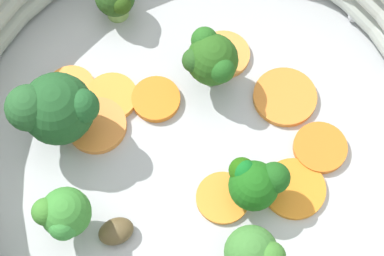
% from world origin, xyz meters
% --- Properties ---
extents(ground_plane, '(4.00, 4.00, 0.00)m').
position_xyz_m(ground_plane, '(0.00, 0.00, 0.00)').
color(ground_plane, '#B9BCBC').
extents(skillet, '(0.31, 0.31, 0.01)m').
position_xyz_m(skillet, '(0.00, 0.00, 0.01)').
color(skillet, '#B2B5B7').
rests_on(skillet, ground_plane).
extents(skillet_rim_wall, '(0.33, 0.33, 0.06)m').
position_xyz_m(skillet_rim_wall, '(0.00, 0.00, 0.04)').
color(skillet_rim_wall, '#B3BBB2').
rests_on(skillet_rim_wall, skillet).
extents(skillet_rivet_right, '(0.01, 0.01, 0.01)m').
position_xyz_m(skillet_rivet_right, '(0.15, -0.01, 0.02)').
color(skillet_rivet_right, '#B1B2B7').
rests_on(skillet_rivet_right, skillet).
extents(carrot_slice_0, '(0.05, 0.05, 0.00)m').
position_xyz_m(carrot_slice_0, '(0.06, -0.06, 0.01)').
color(carrot_slice_0, orange).
rests_on(carrot_slice_0, skillet).
extents(carrot_slice_1, '(0.06, 0.06, 0.00)m').
position_xyz_m(carrot_slice_1, '(0.02, -0.07, 0.01)').
color(carrot_slice_1, orange).
rests_on(carrot_slice_1, skillet).
extents(carrot_slice_2, '(0.05, 0.05, 0.00)m').
position_xyz_m(carrot_slice_2, '(-0.02, 0.06, 0.01)').
color(carrot_slice_2, orange).
rests_on(carrot_slice_2, skillet).
extents(carrot_slice_3, '(0.05, 0.05, 0.00)m').
position_xyz_m(carrot_slice_3, '(-0.01, -0.05, 0.01)').
color(carrot_slice_3, orange).
rests_on(carrot_slice_3, skillet).
extents(carrot_slice_4, '(0.05, 0.05, 0.01)m').
position_xyz_m(carrot_slice_4, '(-0.04, 0.05, 0.01)').
color(carrot_slice_4, orange).
rests_on(carrot_slice_4, skillet).
extents(carrot_slice_5, '(0.05, 0.05, 0.00)m').
position_xyz_m(carrot_slice_5, '(-0.04, 0.08, 0.01)').
color(carrot_slice_5, orange).
rests_on(carrot_slice_5, skillet).
extents(carrot_slice_6, '(0.06, 0.06, 0.00)m').
position_xyz_m(carrot_slice_6, '(0.07, -0.02, 0.01)').
color(carrot_slice_6, orange).
rests_on(carrot_slice_6, skillet).
extents(carrot_slice_7, '(0.05, 0.05, 0.01)m').
position_xyz_m(carrot_slice_7, '(-0.00, 0.04, 0.01)').
color(carrot_slice_7, orange).
rests_on(carrot_slice_7, skillet).
extents(carrot_slice_8, '(0.05, 0.05, 0.00)m').
position_xyz_m(carrot_slice_8, '(0.06, 0.03, 0.01)').
color(carrot_slice_8, '#EF9640').
rests_on(carrot_slice_8, skillet).
extents(broccoli_floret_0, '(0.03, 0.03, 0.04)m').
position_xyz_m(broccoli_floret_0, '(-0.10, 0.01, 0.04)').
color(broccoli_floret_0, '#86B364').
rests_on(broccoli_floret_0, skillet).
extents(broccoli_floret_1, '(0.05, 0.05, 0.06)m').
position_xyz_m(broccoli_floret_1, '(-0.06, 0.06, 0.05)').
color(broccoli_floret_1, '#7A9C58').
rests_on(broccoli_floret_1, skillet).
extents(broccoli_floret_2, '(0.04, 0.04, 0.04)m').
position_xyz_m(broccoli_floret_2, '(0.00, -0.06, 0.03)').
color(broccoli_floret_2, '#7AA157').
rests_on(broccoli_floret_2, skillet).
extents(broccoli_floret_4, '(0.03, 0.04, 0.04)m').
position_xyz_m(broccoli_floret_4, '(-0.03, -0.09, 0.04)').
color(broccoli_floret_4, '#7C9F51').
rests_on(broccoli_floret_4, skillet).
extents(broccoli_floret_5, '(0.04, 0.04, 0.05)m').
position_xyz_m(broccoli_floret_5, '(0.04, 0.02, 0.04)').
color(broccoli_floret_5, '#6C8B54').
rests_on(broccoli_floret_5, skillet).
extents(mushroom_piece_0, '(0.03, 0.02, 0.01)m').
position_xyz_m(mushroom_piece_0, '(-0.08, -0.02, 0.02)').
color(mushroom_piece_0, brown).
rests_on(mushroom_piece_0, skillet).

